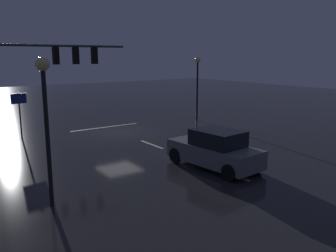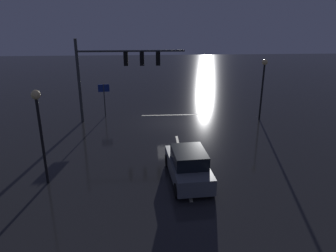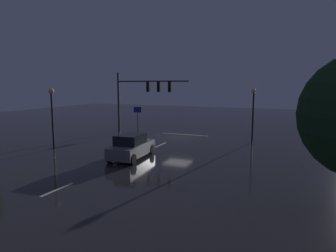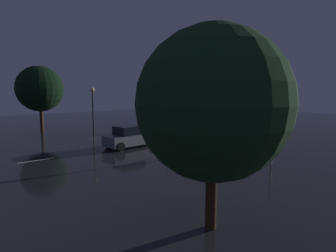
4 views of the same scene
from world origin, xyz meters
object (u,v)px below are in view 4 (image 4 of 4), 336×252
street_lamp_right_kerb (93,102)px  route_sign (184,112)px  car_approaching (131,137)px  tree_right_near (40,89)px  traffic_signal_assembly (184,92)px  street_lamp_left_kerb (274,104)px  tree_left_near (213,104)px

street_lamp_right_kerb → route_sign: bearing=-98.3°
car_approaching → street_lamp_right_kerb: street_lamp_right_kerb is taller
street_lamp_right_kerb → tree_right_near: size_ratio=0.68×
traffic_signal_assembly → route_sign: (1.34, -1.20, -2.40)m
street_lamp_left_kerb → tree_left_near: tree_left_near is taller
traffic_signal_assembly → route_sign: traffic_signal_assembly is taller
street_lamp_left_kerb → tree_left_near: 15.60m
car_approaching → tree_right_near: 13.77m
route_sign → tree_left_near: tree_left_near is taller
route_sign → tree_left_near: size_ratio=0.43×
route_sign → street_lamp_right_kerb: bearing=81.7°
street_lamp_left_kerb → car_approaching: bearing=53.8°
car_approaching → route_sign: (5.56, -10.91, 1.16)m
tree_right_near → traffic_signal_assembly: bearing=-123.5°
car_approaching → route_sign: route_sign is taller
route_sign → tree_left_near: bearing=139.1°
street_lamp_right_kerb → tree_right_near: tree_right_near is taller
street_lamp_left_kerb → tree_right_near: 23.41m
street_lamp_right_kerb → route_sign: size_ratio=1.77×
car_approaching → tree_left_near: size_ratio=0.70×
traffic_signal_assembly → tree_left_near: 22.53m
street_lamp_left_kerb → tree_left_near: bearing=112.6°
street_lamp_right_kerb → tree_left_near: size_ratio=0.76×
car_approaching → tree_right_near: bearing=14.3°
street_lamp_right_kerb → route_sign: 11.03m
street_lamp_left_kerb → tree_left_near: (-5.99, 14.39, 0.61)m
street_lamp_left_kerb → street_lamp_right_kerb: bearing=33.6°
street_lamp_left_kerb → tree_right_near: tree_right_near is taller
traffic_signal_assembly → street_lamp_left_kerb: size_ratio=1.69×
street_lamp_left_kerb → street_lamp_right_kerb: size_ratio=0.99×
tree_right_near → street_lamp_right_kerb: bearing=-149.3°
tree_right_near → car_approaching: bearing=-165.7°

